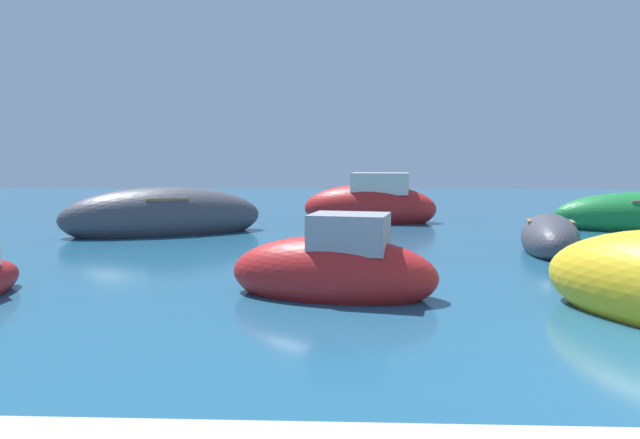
% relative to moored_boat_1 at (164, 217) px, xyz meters
% --- Properties ---
extents(moored_boat_1, '(6.10, 4.28, 1.78)m').
position_rel_moored_boat_1_xyz_m(moored_boat_1, '(0.00, 0.00, 0.00)').
color(moored_boat_1, '#3F3F47').
rests_on(moored_boat_1, ground).
extents(moored_boat_2, '(2.07, 3.56, 1.15)m').
position_rel_moored_boat_1_xyz_m(moored_boat_2, '(10.20, -2.99, -0.17)').
color(moored_boat_2, '#3F3F47').
rests_on(moored_boat_2, ground).
extents(moored_boat_6, '(3.51, 2.00, 1.59)m').
position_rel_moored_boat_1_xyz_m(moored_boat_6, '(5.17, -7.63, -0.08)').
color(moored_boat_6, '#B21E1E').
rests_on(moored_boat_6, ground).
extents(moored_boat_7, '(4.92, 2.54, 2.13)m').
position_rel_moored_boat_1_xyz_m(moored_boat_7, '(6.30, 3.58, 0.08)').
color(moored_boat_7, '#B21E1E').
rests_on(moored_boat_7, ground).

